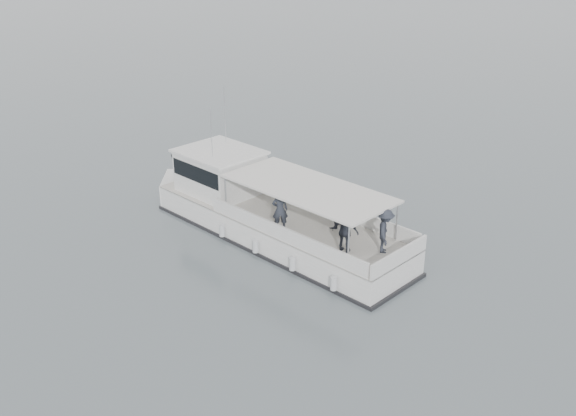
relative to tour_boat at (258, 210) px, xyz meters
The scene contains 2 objects.
ground 3.41m from the tour_boat, 47.02° to the left, with size 1400.00×1400.00×0.00m, color #505A5F.
tour_boat is the anchor object (origin of this frame).
Camera 1 is at (13.58, -22.58, 12.54)m, focal length 40.00 mm.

